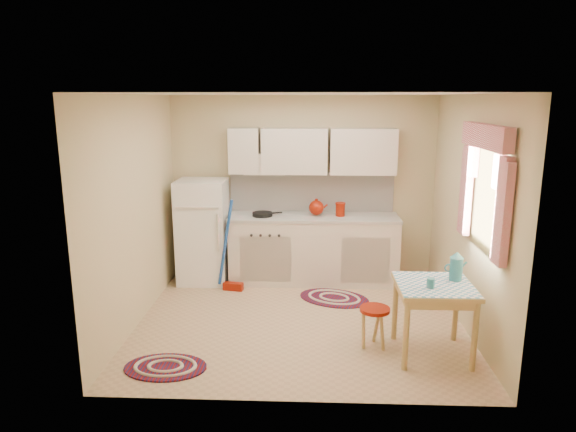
{
  "coord_description": "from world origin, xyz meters",
  "views": [
    {
      "loc": [
        0.09,
        -5.4,
        2.46
      ],
      "look_at": [
        -0.15,
        0.25,
        1.16
      ],
      "focal_mm": 32.0,
      "sensor_mm": 36.0,
      "label": 1
    }
  ],
  "objects_px": {
    "fridge": "(203,231)",
    "base_cabinets": "(313,250)",
    "stool": "(374,327)",
    "table": "(432,320)"
  },
  "relations": [
    {
      "from": "table",
      "to": "base_cabinets",
      "type": "bearing_deg",
      "value": 119.46
    },
    {
      "from": "fridge",
      "to": "base_cabinets",
      "type": "relative_size",
      "value": 0.62
    },
    {
      "from": "base_cabinets",
      "to": "stool",
      "type": "bearing_deg",
      "value": -72.46
    },
    {
      "from": "base_cabinets",
      "to": "stool",
      "type": "xyz_separation_m",
      "value": [
        0.6,
        -1.9,
        -0.23
      ]
    },
    {
      "from": "table",
      "to": "stool",
      "type": "xyz_separation_m",
      "value": [
        -0.54,
        0.12,
        -0.15
      ]
    },
    {
      "from": "fridge",
      "to": "table",
      "type": "xyz_separation_m",
      "value": [
        2.64,
        -1.97,
        -0.34
      ]
    },
    {
      "from": "base_cabinets",
      "to": "table",
      "type": "height_order",
      "value": "base_cabinets"
    },
    {
      "from": "fridge",
      "to": "table",
      "type": "height_order",
      "value": "fridge"
    },
    {
      "from": "fridge",
      "to": "base_cabinets",
      "type": "height_order",
      "value": "fridge"
    },
    {
      "from": "stool",
      "to": "table",
      "type": "bearing_deg",
      "value": -12.86
    }
  ]
}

